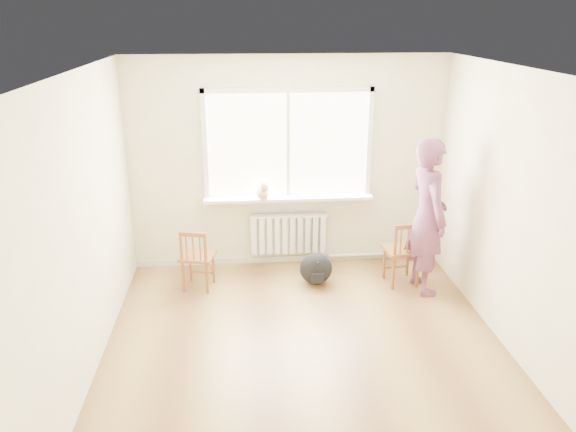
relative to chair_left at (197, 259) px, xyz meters
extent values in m
plane|color=olive|center=(1.15, -1.54, -0.39)|extent=(4.50, 4.50, 0.00)
plane|color=white|center=(1.15, -1.54, 2.31)|extent=(4.50, 4.50, 0.00)
cube|color=beige|center=(1.15, 0.71, 0.96)|extent=(4.00, 0.01, 2.70)
cube|color=white|center=(1.15, 0.69, 1.21)|extent=(2.00, 0.02, 1.30)
cube|color=white|center=(1.15, 0.67, 1.89)|extent=(2.12, 0.05, 0.06)
cube|color=white|center=(0.12, 0.67, 1.21)|extent=(0.06, 0.05, 1.42)
cube|color=white|center=(2.18, 0.67, 1.21)|extent=(0.06, 0.05, 1.42)
cube|color=white|center=(1.15, 0.67, 1.21)|extent=(0.04, 0.05, 1.30)
cube|color=white|center=(1.15, 0.60, 0.54)|extent=(2.15, 0.22, 0.04)
cube|color=white|center=(1.15, 0.66, 0.03)|extent=(1.00, 0.02, 0.55)
cube|color=white|center=(1.15, 0.61, 0.03)|extent=(1.00, 0.10, 0.51)
cube|color=white|center=(1.15, 0.61, 0.29)|extent=(1.00, 0.12, 0.03)
cylinder|color=silver|center=(2.40, 0.65, -0.31)|extent=(1.40, 0.04, 0.04)
cube|color=beige|center=(1.15, 0.70, -0.35)|extent=(4.00, 0.03, 0.08)
cube|color=brown|center=(0.01, 0.04, 0.02)|extent=(0.45, 0.44, 0.04)
cylinder|color=brown|center=(0.18, 0.15, -0.19)|extent=(0.03, 0.03, 0.41)
cylinder|color=brown|center=(-0.10, 0.22, -0.19)|extent=(0.03, 0.03, 0.41)
cylinder|color=brown|center=(0.12, -0.13, -0.19)|extent=(0.03, 0.03, 0.41)
cylinder|color=brown|center=(-0.17, -0.07, -0.19)|extent=(0.03, 0.03, 0.41)
cylinder|color=brown|center=(0.12, -0.13, 0.00)|extent=(0.04, 0.04, 0.78)
cylinder|color=brown|center=(-0.17, -0.07, 0.00)|extent=(0.04, 0.04, 0.78)
cube|color=brown|center=(-0.02, -0.10, 0.36)|extent=(0.31, 0.10, 0.05)
cylinder|color=brown|center=(0.06, -0.12, 0.19)|extent=(0.02, 0.02, 0.31)
cylinder|color=brown|center=(-0.02, -0.10, 0.19)|extent=(0.02, 0.02, 0.31)
cylinder|color=brown|center=(-0.10, -0.08, 0.19)|extent=(0.02, 0.02, 0.31)
cube|color=brown|center=(2.48, -0.04, 0.05)|extent=(0.45, 0.43, 0.04)
cylinder|color=brown|center=(2.62, 0.13, -0.17)|extent=(0.04, 0.04, 0.44)
cylinder|color=brown|center=(2.31, 0.10, -0.17)|extent=(0.04, 0.04, 0.44)
cylinder|color=brown|center=(2.66, -0.18, -0.17)|extent=(0.04, 0.04, 0.44)
cylinder|color=brown|center=(2.35, -0.21, -0.17)|extent=(0.04, 0.04, 0.44)
cylinder|color=brown|center=(2.66, -0.18, 0.02)|extent=(0.04, 0.04, 0.83)
cylinder|color=brown|center=(2.35, -0.21, 0.02)|extent=(0.04, 0.04, 0.83)
cube|color=brown|center=(2.50, -0.19, 0.41)|extent=(0.34, 0.07, 0.05)
cylinder|color=brown|center=(2.59, -0.19, 0.23)|extent=(0.02, 0.02, 0.33)
cylinder|color=brown|center=(2.50, -0.19, 0.23)|extent=(0.02, 0.02, 0.33)
cylinder|color=brown|center=(2.41, -0.20, 0.23)|extent=(0.02, 0.02, 0.33)
imported|color=#B83D54|center=(2.70, -0.22, 0.54)|extent=(0.52, 0.73, 1.86)
ellipsoid|color=beige|center=(0.82, 0.53, 0.66)|extent=(0.22, 0.30, 0.20)
sphere|color=beige|center=(0.84, 0.40, 0.76)|extent=(0.11, 0.11, 0.11)
cone|color=beige|center=(0.81, 0.40, 0.81)|extent=(0.04, 0.04, 0.05)
cone|color=beige|center=(0.87, 0.41, 0.81)|extent=(0.04, 0.04, 0.05)
cylinder|color=beige|center=(0.80, 0.67, 0.60)|extent=(0.05, 0.18, 0.02)
cylinder|color=beige|center=(0.80, 0.43, 0.61)|extent=(0.02, 0.02, 0.10)
cylinder|color=beige|center=(0.86, 0.44, 0.61)|extent=(0.02, 0.02, 0.10)
ellipsoid|color=black|center=(1.44, 0.02, -0.19)|extent=(0.47, 0.40, 0.40)
camera|label=1|loc=(0.57, -6.18, 2.77)|focal=35.00mm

